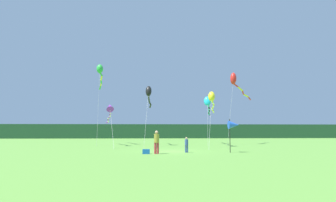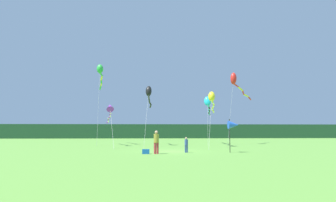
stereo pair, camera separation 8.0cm
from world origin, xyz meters
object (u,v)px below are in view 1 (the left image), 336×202
Objects in this scene: person_adult at (157,141)px; kite_green at (100,72)px; kite_red at (235,81)px; kite_purple at (110,110)px; kite_yellow at (212,99)px; kite_cyan at (208,103)px; kite_black at (149,93)px; cooler_box at (146,152)px; person_child at (187,144)px; banner_flag_pole at (234,125)px.

kite_green reaches higher than person_adult.
kite_purple is at bearing -169.00° from kite_red.
kite_green is at bearing 159.54° from kite_yellow.
person_adult is 18.02m from kite_cyan.
person_adult is at bearing -86.84° from kite_black.
person_child is at bearing 20.00° from cooler_box.
person_child is 0.14× the size of kite_black.
kite_red reaches higher than person_adult.
kite_yellow is (13.80, -5.15, -4.03)m from kite_green.
kite_cyan is (7.39, 15.79, 4.56)m from person_adult.
kite_black is at bearing 121.34° from banner_flag_pole.
kite_red is at bearing 1.32° from kite_green.
kite_cyan is 8.69m from kite_black.
kite_yellow is at bearing -11.06° from kite_purple.
banner_flag_pole is at bearing -3.29° from person_child.
kite_purple is 6.17m from kite_green.
kite_cyan is 0.87× the size of kite_black.
kite_red is at bearing 52.10° from cooler_box.
kite_purple is at bearing 136.88° from banner_flag_pole.
person_child is 0.45× the size of banner_flag_pole.
cooler_box is (-3.34, -1.22, -0.52)m from person_child.
kite_green is (-9.70, 13.72, 8.86)m from person_child.
person_child is at bearing -115.56° from kite_yellow.
kite_cyan reaches higher than kite_purple.
person_child is 2.21× the size of cooler_box.
kite_green is at bearing 161.79° from kite_black.
kite_cyan reaches higher than kite_yellow.
kite_red is 7.81m from kite_yellow.
kite_cyan reaches higher than person_child.
cooler_box is 0.06× the size of kite_red.
person_child is 13.34m from kite_black.
banner_flag_pole is 9.38m from kite_yellow.
cooler_box is at bearing -172.31° from banner_flag_pole.
kite_green reaches higher than kite_cyan.
kite_purple is (-7.94, 10.92, 3.65)m from person_child.
banner_flag_pole is at bearing -58.66° from kite_black.
person_child is 0.12× the size of kite_purple.
person_child is at bearing 24.88° from person_adult.
cooler_box is 18.63m from kite_cyan.
person_adult is at bearing -155.12° from person_child.
kite_purple is at bearing 110.75° from cooler_box.
kite_cyan is 15.13m from kite_green.
kite_green is (-6.36, 14.93, 9.38)m from cooler_box.
kite_red is at bearing -7.20° from kite_cyan.
person_adult is at bearing -126.03° from kite_red.
kite_green reaches higher than person_child.
cooler_box is 14.27m from kite_black.
banner_flag_pole is 0.29× the size of kite_red.
kite_green is 1.13× the size of kite_black.
kite_yellow is (7.44, 9.78, 5.35)m from cooler_box.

